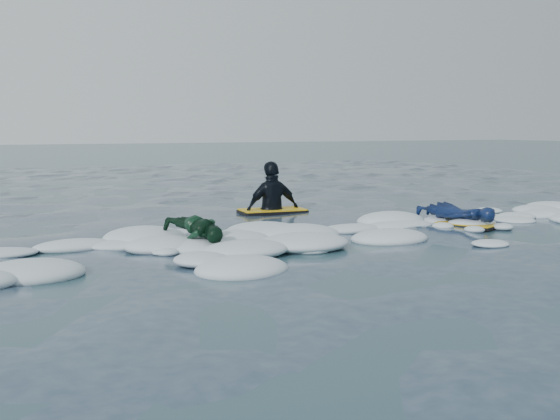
{
  "coord_description": "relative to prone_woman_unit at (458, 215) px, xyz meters",
  "views": [
    {
      "loc": [
        -4.58,
        -7.59,
        1.6
      ],
      "look_at": [
        -0.04,
        1.6,
        0.38
      ],
      "focal_mm": 45.0,
      "sensor_mm": 36.0,
      "label": 1
    }
  ],
  "objects": [
    {
      "name": "foam_band",
      "position": [
        -3.0,
        -0.2,
        -0.18
      ],
      "size": [
        12.0,
        3.1,
        0.3
      ],
      "primitive_type": null,
      "color": "silver",
      "rests_on": "ground"
    },
    {
      "name": "waiting_rider_unit",
      "position": [
        -2.02,
        2.76,
        -0.12
      ],
      "size": [
        1.28,
        0.79,
        1.82
      ],
      "rotation": [
        0.0,
        0.0,
        -0.1
      ],
      "color": "black",
      "rests_on": "ground"
    },
    {
      "name": "prone_child_unit",
      "position": [
        -4.49,
        -0.16,
        0.04
      ],
      "size": [
        0.69,
        1.18,
        0.43
      ],
      "rotation": [
        0.0,
        0.0,
        1.67
      ],
      "color": "black",
      "rests_on": "ground"
    },
    {
      "name": "ground",
      "position": [
        -3.0,
        -1.23,
        -0.18
      ],
      "size": [
        120.0,
        120.0,
        0.0
      ],
      "primitive_type": "plane",
      "color": "#19333E",
      "rests_on": "ground"
    },
    {
      "name": "prone_woman_unit",
      "position": [
        0.0,
        0.0,
        0.0
      ],
      "size": [
        0.83,
        1.52,
        0.36
      ],
      "rotation": [
        0.0,
        0.0,
        1.97
      ],
      "color": "black",
      "rests_on": "ground"
    }
  ]
}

